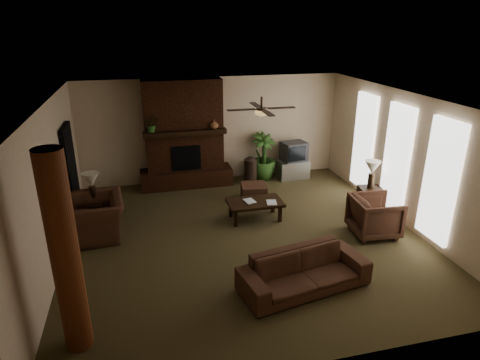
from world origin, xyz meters
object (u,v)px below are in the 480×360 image
object	(u,v)px
side_table_left	(95,213)
lamp_right	(372,169)
floor_plant	(263,166)
log_column	(65,256)
ottoman	(254,192)
coffee_table	(255,204)
armchair_left	(95,211)
armchair_right	(375,214)
tv_stand	(293,169)
lamp_left	(91,182)
side_table_right	(370,199)
floor_vase	(250,169)
sofa	(305,266)

from	to	relation	value
side_table_left	lamp_right	world-z (taller)	lamp_right
floor_plant	lamp_right	world-z (taller)	lamp_right
log_column	ottoman	bearing A→B (deg)	48.96
coffee_table	lamp_right	size ratio (longest dim) A/B	1.85
log_column	armchair_left	world-z (taller)	log_column
armchair_right	tv_stand	bearing A→B (deg)	11.72
ottoman	floor_plant	bearing A→B (deg)	64.98
tv_stand	lamp_left	distance (m)	5.50
armchair_left	side_table_right	xyz separation A→B (m)	(6.08, -0.24, -0.28)
coffee_table	floor_vase	world-z (taller)	floor_vase
armchair_right	lamp_left	xyz separation A→B (m)	(-5.60, 1.81, 0.55)
floor_plant	side_table_left	distance (m)	4.71
armchair_left	log_column	bearing A→B (deg)	-5.47
floor_vase	floor_plant	distance (m)	0.54
armchair_right	ottoman	bearing A→B (deg)	44.48
floor_vase	side_table_right	distance (m)	3.22
armchair_right	floor_plant	bearing A→B (deg)	23.86
side_table_left	ottoman	bearing A→B (deg)	7.36
sofa	side_table_left	world-z (taller)	sofa
lamp_right	floor_plant	bearing A→B (deg)	125.23
log_column	sofa	xyz separation A→B (m)	(3.47, 0.49, -0.98)
armchair_left	side_table_left	bearing A→B (deg)	-176.03
lamp_left	side_table_right	xyz separation A→B (m)	(6.14, -0.72, -0.73)
log_column	armchair_right	distance (m)	5.95
floor_vase	lamp_left	world-z (taller)	lamp_left
armchair_right	coffee_table	size ratio (longest dim) A/B	0.76
armchair_right	ottoman	distance (m)	3.02
armchair_left	lamp_right	bearing A→B (deg)	83.00
lamp_left	side_table_right	world-z (taller)	lamp_left
sofa	floor_plant	world-z (taller)	sofa
ottoman	side_table_right	xyz separation A→B (m)	(2.46, -1.22, 0.08)
sofa	armchair_right	bearing A→B (deg)	22.75
log_column	floor_plant	distance (m)	7.08
floor_vase	side_table_right	world-z (taller)	floor_vase
floor_vase	lamp_right	world-z (taller)	lamp_right
floor_vase	lamp_left	distance (m)	4.22
side_table_left	lamp_left	world-z (taller)	lamp_left
tv_stand	coffee_table	bearing A→B (deg)	-130.05
floor_plant	lamp_left	xyz separation A→B (m)	(-4.32, -1.87, 0.64)
tv_stand	armchair_right	bearing A→B (deg)	-85.50
floor_vase	side_table_left	world-z (taller)	floor_vase
sofa	tv_stand	size ratio (longest dim) A/B	2.52
tv_stand	floor_plant	size ratio (longest dim) A/B	0.65
lamp_left	side_table_left	bearing A→B (deg)	130.06
floor_vase	sofa	bearing A→B (deg)	-94.45
log_column	lamp_left	xyz separation A→B (m)	(-0.04, 3.68, -0.40)
coffee_table	ottoman	size ratio (longest dim) A/B	2.00
floor_vase	side_table_left	size ratio (longest dim) A/B	1.40
armchair_left	lamp_left	size ratio (longest dim) A/B	1.94
tv_stand	floor_vase	bearing A→B (deg)	-174.66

